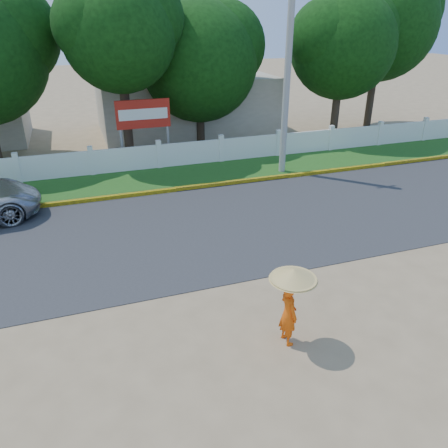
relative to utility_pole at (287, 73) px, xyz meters
name	(u,v)px	position (x,y,z in m)	size (l,w,h in m)	color
ground	(250,305)	(-5.13, -8.91, -4.27)	(120.00, 120.00, 0.00)	#9E8460
road	(200,228)	(-5.13, -4.41, -4.26)	(60.00, 7.00, 0.02)	#38383A
grass_verge	(167,178)	(-5.13, 0.84, -4.26)	(60.00, 3.50, 0.03)	#2D601E
curb	(175,190)	(-5.13, -0.86, -4.19)	(40.00, 0.18, 0.16)	yellow
fence	(159,156)	(-5.13, 2.29, -3.72)	(40.00, 0.10, 1.10)	silver
building_near	(185,103)	(-2.13, 9.09, -2.67)	(10.00, 6.00, 3.20)	#B7AD99
utility_pole	(287,73)	(0.00, 0.00, 0.00)	(0.28, 0.28, 8.54)	gray
monk_with_parasol	(291,296)	(-4.85, -10.38, -3.08)	(1.00, 1.00, 1.83)	#E8520C
billboard	(143,117)	(-5.55, 3.39, -2.13)	(2.50, 0.13, 2.95)	gray
tree_row	(173,47)	(-3.56, 5.42, 0.71)	(34.92, 7.60, 9.04)	#473828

